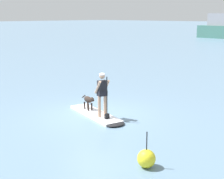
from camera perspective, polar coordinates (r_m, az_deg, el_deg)
name	(u,v)px	position (r m, az deg, el deg)	size (l,w,h in m)	color
ground_plane	(95,115)	(13.45, -2.92, -4.42)	(400.00, 400.00, 0.00)	slate
paddleboard	(98,115)	(13.25, -2.45, -4.46)	(3.38, 1.59, 0.10)	silver
person_paddler	(102,92)	(12.67, -1.66, -0.37)	(0.66, 0.56, 1.71)	tan
dog	(89,100)	(13.78, -4.05, -1.85)	(1.01, 0.37, 0.59)	#2D231E
moored_boat_center	(223,29)	(61.97, 18.49, 9.86)	(8.87, 3.27, 12.44)	#3F7266
marker_buoy	(146,158)	(8.99, 5.92, -11.70)	(0.49, 0.49, 0.99)	yellow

